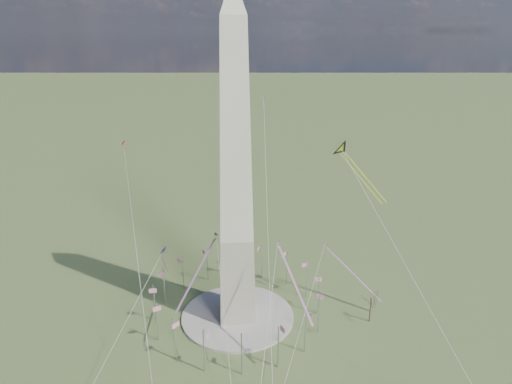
{
  "coord_description": "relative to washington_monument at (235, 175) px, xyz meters",
  "views": [
    {
      "loc": [
        -4.15,
        -124.99,
        87.03
      ],
      "look_at": [
        5.91,
        0.0,
        42.59
      ],
      "focal_mm": 32.0,
      "sensor_mm": 36.0,
      "label": 1
    }
  ],
  "objects": [
    {
      "name": "kite_streamer_left",
      "position": [
        13.34,
        -18.42,
        -21.12
      ],
      "size": [
        7.78,
        20.79,
        14.72
      ],
      "rotation": [
        0.0,
        0.0,
        3.45
      ],
      "color": "#FF5528",
      "rests_on": "ground"
    },
    {
      "name": "tree_near",
      "position": [
        41.53,
        -5.61,
        -38.99
      ],
      "size": [
        7.18,
        7.18,
        12.57
      ],
      "color": "#473C2B",
      "rests_on": "ground"
    },
    {
      "name": "kite_delta_black",
      "position": [
        34.22,
        10.57,
        3.35
      ],
      "size": [
        15.08,
        18.75,
        16.3
      ],
      "rotation": [
        0.0,
        0.0,
        3.75
      ],
      "color": "black",
      "rests_on": "ground"
    },
    {
      "name": "plaza",
      "position": [
        0.0,
        0.0,
        -47.55
      ],
      "size": [
        36.0,
        36.0,
        0.8
      ],
      "primitive_type": "cylinder",
      "color": "#A49C96",
      "rests_on": "ground"
    },
    {
      "name": "kite_small_white",
      "position": [
        11.95,
        40.76,
        16.43
      ],
      "size": [
        1.33,
        2.14,
        4.84
      ],
      "rotation": [
        0.0,
        0.0,
        2.71
      ],
      "color": "white",
      "rests_on": "ground"
    },
    {
      "name": "kite_diamond_purple",
      "position": [
        -23.05,
        6.79,
        -27.71
      ],
      "size": [
        2.13,
        3.31,
        10.15
      ],
      "rotation": [
        0.0,
        0.0,
        2.61
      ],
      "color": "navy",
      "rests_on": "ground"
    },
    {
      "name": "ground",
      "position": [
        0.0,
        0.0,
        -47.95
      ],
      "size": [
        2000.0,
        2000.0,
        0.0
      ],
      "primitive_type": "plane",
      "color": "#46592C",
      "rests_on": "ground"
    },
    {
      "name": "kite_small_red",
      "position": [
        -37.42,
        31.8,
        2.31
      ],
      "size": [
        1.34,
        1.57,
        4.21
      ],
      "rotation": [
        0.0,
        0.0,
        3.0
      ],
      "color": "red",
      "rests_on": "ground"
    },
    {
      "name": "washington_monument",
      "position": [
        0.0,
        0.0,
        0.0
      ],
      "size": [
        15.56,
        15.56,
        100.0
      ],
      "color": "#B4AC97",
      "rests_on": "plaza"
    },
    {
      "name": "kite_streamer_right",
      "position": [
        36.05,
        7.49,
        -34.4
      ],
      "size": [
        17.25,
        15.94,
        15.23
      ],
      "rotation": [
        0.0,
        0.0,
        3.97
      ],
      "color": "#FF5528",
      "rests_on": "ground"
    },
    {
      "name": "kite_streamer_mid",
      "position": [
        -10.02,
        -5.49,
        -24.1
      ],
      "size": [
        12.71,
        19.97,
        15.45
      ],
      "rotation": [
        0.0,
        0.0,
        2.6
      ],
      "color": "#FF5528",
      "rests_on": "ground"
    },
    {
      "name": "flagpole_ring",
      "position": [
        -0.0,
        -0.0,
        -40.68
      ],
      "size": [
        54.4,
        54.4,
        13.0
      ],
      "color": "silver",
      "rests_on": "ground"
    }
  ]
}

